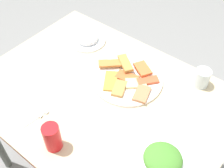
# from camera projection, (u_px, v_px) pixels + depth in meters

# --- Properties ---
(dining_table) EXTENTS (1.16, 0.86, 0.74)m
(dining_table) POSITION_uv_depth(u_px,v_px,m) (102.00, 105.00, 1.35)
(dining_table) COLOR #CAB591
(dining_table) RESTS_ON ground_plane
(pide_platter) EXTENTS (0.35, 0.34, 0.04)m
(pide_platter) POSITION_uv_depth(u_px,v_px,m) (128.00, 79.00, 1.34)
(pide_platter) COLOR white
(pide_platter) RESTS_ON dining_table
(salad_plate_greens) EXTENTS (0.22, 0.22, 0.06)m
(salad_plate_greens) POSITION_uv_depth(u_px,v_px,m) (163.00, 159.00, 1.04)
(salad_plate_greens) COLOR white
(salad_plate_greens) RESTS_ON dining_table
(salad_plate_rice) EXTENTS (0.20, 0.20, 0.06)m
(salad_plate_rice) POSITION_uv_depth(u_px,v_px,m) (87.00, 38.00, 1.54)
(salad_plate_rice) COLOR white
(salad_plate_rice) RESTS_ON dining_table
(soda_can) EXTENTS (0.08, 0.08, 0.12)m
(soda_can) POSITION_uv_depth(u_px,v_px,m) (52.00, 137.00, 1.06)
(soda_can) COLOR red
(soda_can) RESTS_ON dining_table
(drinking_glass) EXTENTS (0.07, 0.07, 0.09)m
(drinking_glass) POSITION_uv_depth(u_px,v_px,m) (202.00, 78.00, 1.30)
(drinking_glass) COLOR silver
(drinking_glass) RESTS_ON dining_table
(paper_napkin) EXTENTS (0.15, 0.15, 0.00)m
(paper_napkin) POSITION_uv_depth(u_px,v_px,m) (29.00, 109.00, 1.23)
(paper_napkin) COLOR white
(paper_napkin) RESTS_ON dining_table
(fork) EXTENTS (0.17, 0.05, 0.00)m
(fork) POSITION_uv_depth(u_px,v_px,m) (32.00, 106.00, 1.23)
(fork) COLOR silver
(fork) RESTS_ON paper_napkin
(spoon) EXTENTS (0.16, 0.07, 0.00)m
(spoon) POSITION_uv_depth(u_px,v_px,m) (25.00, 111.00, 1.21)
(spoon) COLOR silver
(spoon) RESTS_ON paper_napkin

